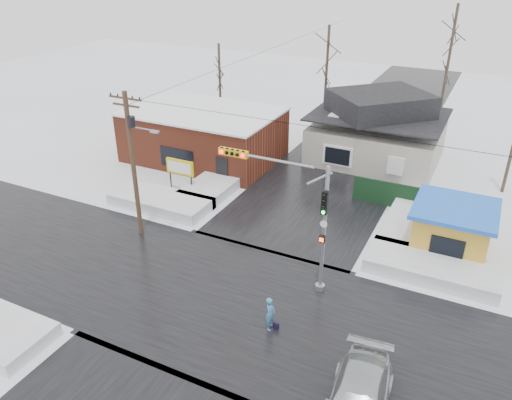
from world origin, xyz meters
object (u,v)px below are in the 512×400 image
at_px(kiosk, 452,228).
at_px(pedestrian, 270,314).
at_px(marquee_sign, 180,168).
at_px(traffic_signal, 295,207).
at_px(utility_pole, 133,157).

xyz_separation_m(kiosk, pedestrian, (-6.58, -10.87, -0.60)).
xyz_separation_m(marquee_sign, pedestrian, (11.92, -10.36, -1.06)).
relative_size(marquee_sign, kiosk, 0.55).
bearing_deg(kiosk, traffic_signal, -135.16).
distance_m(utility_pole, kiosk, 18.95).
distance_m(utility_pole, pedestrian, 12.44).
xyz_separation_m(traffic_signal, kiosk, (7.07, 7.03, -3.08)).
relative_size(traffic_signal, utility_pole, 0.78).
height_order(utility_pole, pedestrian, utility_pole).
bearing_deg(marquee_sign, traffic_signal, -29.72).
xyz_separation_m(utility_pole, marquee_sign, (-1.07, 5.99, -3.19)).
distance_m(traffic_signal, marquee_sign, 13.42).
relative_size(traffic_signal, kiosk, 1.52).
height_order(utility_pole, marquee_sign, utility_pole).
bearing_deg(marquee_sign, kiosk, 1.55).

